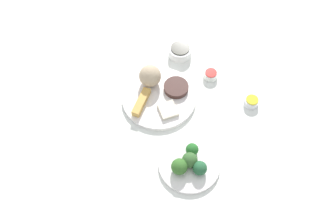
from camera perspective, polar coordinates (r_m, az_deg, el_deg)
The scene contains 17 objects.
tabletop at distance 1.31m, azimuth -1.01°, elevation 1.40°, with size 2.20×2.20×0.02m, color white.
main_plate at distance 1.30m, azimuth -1.46°, elevation 2.35°, with size 0.27×0.27×0.02m, color white.
rice_scoop at distance 1.30m, azimuth -2.93°, elevation 5.87°, with size 0.08×0.08×0.08m, color tan.
spring_roll at distance 1.27m, azimuth -4.35°, elevation 1.63°, with size 0.12×0.03×0.03m, color gold.
crab_rangoon_wonton at distance 1.26m, azimuth -0.00°, elevation 0.32°, with size 0.06×0.07×0.01m, color beige.
stir_fry_heap at distance 1.31m, azimuth 1.33°, elevation 4.00°, with size 0.09×0.09×0.02m, color #3F2520.
broccoli_plate at distance 1.18m, azimuth 3.47°, elevation -8.42°, with size 0.21×0.21×0.01m, color white.
broccoli_floret_0 at distance 1.14m, azimuth 1.86°, elevation -8.85°, with size 0.05×0.05×0.05m, color #376A29.
broccoli_floret_1 at distance 1.15m, azimuth 3.55°, elevation -7.79°, with size 0.05×0.05×0.05m, color #37622F.
broccoli_floret_2 at distance 1.14m, azimuth 5.19°, elevation -9.07°, with size 0.05×0.05×0.05m, color #275E37.
broccoli_floret_3 at distance 1.17m, azimuth 3.93°, elevation -6.09°, with size 0.04×0.04×0.04m, color #276928.
soy_sauce_bowl at distance 1.42m, azimuth 1.98°, elevation 9.78°, with size 0.09×0.09×0.04m, color white.
soy_sauce_bowl_liquid at distance 1.41m, azimuth 2.01°, elevation 10.36°, with size 0.07×0.07×0.00m, color black.
sauce_ramekin_sweet_and_sour at distance 1.37m, azimuth 6.94°, elevation 5.98°, with size 0.05×0.05×0.03m, color white.
sauce_ramekin_sweet_and_sour_liquid at distance 1.36m, azimuth 7.00°, elevation 6.35°, with size 0.04×0.04×0.00m, color red.
sauce_ramekin_hot_mustard at distance 1.32m, azimuth 13.40°, elevation 1.61°, with size 0.05×0.05×0.03m, color white.
sauce_ramekin_hot_mustard_liquid at distance 1.31m, azimuth 13.53°, elevation 1.96°, with size 0.04×0.04×0.00m, color yellow.
Camera 1 is at (0.11, -0.70, 1.11)m, focal length 37.53 mm.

